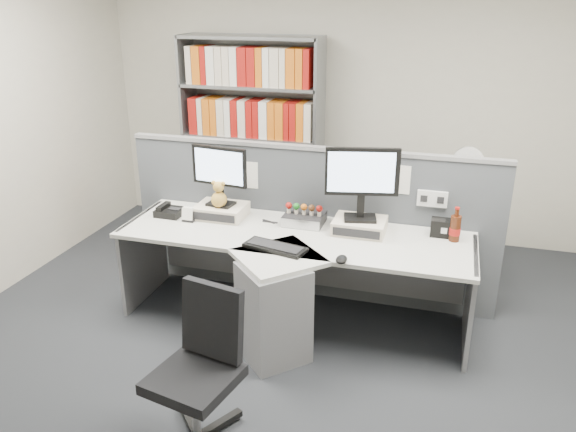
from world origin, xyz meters
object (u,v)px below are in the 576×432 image
(desk, at_px, (286,279))
(shelving_unit, at_px, (253,140))
(cola_bottle, at_px, (455,228))
(desk_fan, at_px, (468,167))
(filing_cabinet, at_px, (460,237))
(monitor_right, at_px, (362,178))
(speaker, at_px, (444,228))
(desk_calendar, at_px, (188,215))
(office_chair, at_px, (201,365))
(monitor_left, at_px, (219,171))
(desktop_pc, at_px, (304,219))
(keyboard, at_px, (275,247))
(desk_phone, at_px, (169,211))
(mouse, at_px, (341,259))

(desk, relative_size, shelving_unit, 1.30)
(cola_bottle, distance_m, desk_fan, 1.01)
(desk_fan, bearing_deg, desk, -130.61)
(shelving_unit, relative_size, filing_cabinet, 2.86)
(monitor_right, xyz_separation_m, speaker, (0.60, 0.09, -0.36))
(desk_calendar, xyz_separation_m, office_chair, (0.71, -1.37, -0.29))
(monitor_left, bearing_deg, desk_calendar, -142.64)
(cola_bottle, bearing_deg, filing_cabinet, 86.01)
(desktop_pc, bearing_deg, filing_cabinet, 39.33)
(desk_fan, bearing_deg, office_chair, -117.80)
(office_chair, bearing_deg, keyboard, 85.20)
(monitor_left, bearing_deg, cola_bottle, 0.94)
(desk, height_order, shelving_unit, shelving_unit)
(desk, relative_size, cola_bottle, 10.22)
(desk_phone, relative_size, shelving_unit, 0.10)
(office_chair, bearing_deg, monitor_right, 68.68)
(cola_bottle, distance_m, office_chair, 2.04)
(desk_calendar, xyz_separation_m, filing_cabinet, (2.05, 1.17, -0.42))
(cola_bottle, relative_size, office_chair, 0.28)
(desk_calendar, height_order, filing_cabinet, desk_calendar)
(desk_phone, distance_m, speaker, 2.12)
(desk_phone, xyz_separation_m, filing_cabinet, (2.25, 1.10, -0.40))
(desk, distance_m, keyboard, 0.29)
(monitor_left, distance_m, cola_bottle, 1.80)
(filing_cabinet, bearing_deg, office_chair, -117.80)
(desk_fan, bearing_deg, filing_cabinet, 90.00)
(monitor_right, height_order, filing_cabinet, monitor_right)
(office_chair, bearing_deg, desk_phone, 122.28)
(speaker, distance_m, filing_cabinet, 1.03)
(desktop_pc, bearing_deg, desk_fan, 39.33)
(desk_phone, distance_m, cola_bottle, 2.19)
(mouse, xyz_separation_m, desk_fan, (0.77, 1.56, 0.25))
(cola_bottle, bearing_deg, shelving_unit, 144.74)
(monitor_left, height_order, desk_phone, monitor_left)
(keyboard, height_order, office_chair, office_chair)
(monitor_right, distance_m, desk_fan, 1.27)
(speaker, bearing_deg, desk_fan, 81.17)
(monitor_left, distance_m, desk_phone, 0.54)
(desk_phone, xyz_separation_m, desk_fan, (2.25, 1.10, 0.24))
(shelving_unit, height_order, filing_cabinet, shelving_unit)
(desk_calendar, relative_size, cola_bottle, 0.45)
(monitor_right, relative_size, keyboard, 1.16)
(filing_cabinet, bearing_deg, speaker, -98.83)
(speaker, relative_size, shelving_unit, 0.10)
(mouse, xyz_separation_m, desk_phone, (-1.48, 0.46, 0.01))
(desk, relative_size, desktop_pc, 8.67)
(shelving_unit, distance_m, filing_cabinet, 2.24)
(desk_phone, relative_size, cola_bottle, 0.81)
(desk_calendar, bearing_deg, mouse, -16.81)
(monitor_left, xyz_separation_m, shelving_unit, (-0.26, 1.47, -0.12))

